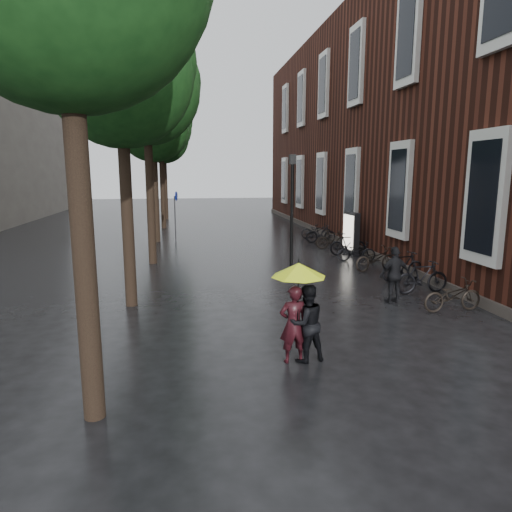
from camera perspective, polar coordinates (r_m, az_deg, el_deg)
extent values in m
plane|color=black|center=(7.24, 14.06, -20.35)|extent=(120.00, 120.00, 0.00)
cube|color=#38160F|center=(28.47, 19.09, 14.59)|extent=(10.00, 33.00, 12.00)
cube|color=silver|center=(13.78, 26.85, 6.54)|extent=(0.25, 1.60, 3.60)
cube|color=black|center=(13.72, 26.51, 6.56)|extent=(0.10, 1.20, 3.00)
cube|color=silver|center=(18.08, 17.59, 7.84)|extent=(0.25, 1.60, 3.60)
cube|color=black|center=(18.04, 17.30, 7.86)|extent=(0.10, 1.20, 3.00)
cube|color=silver|center=(18.70, 18.61, 24.91)|extent=(0.25, 1.60, 3.60)
cube|color=black|center=(18.66, 18.31, 24.96)|extent=(0.10, 1.20, 3.00)
cube|color=silver|center=(22.67, 11.94, 8.54)|extent=(0.25, 1.60, 3.60)
cube|color=black|center=(22.63, 11.71, 8.54)|extent=(0.10, 1.20, 3.00)
cube|color=silver|center=(23.17, 12.50, 22.25)|extent=(0.25, 1.60, 3.60)
cube|color=black|center=(23.13, 12.25, 22.28)|extent=(0.10, 1.20, 3.00)
cube|color=silver|center=(27.40, 8.21, 8.95)|extent=(0.25, 1.60, 3.60)
cube|color=black|center=(27.37, 8.01, 8.95)|extent=(0.10, 1.20, 3.00)
cube|color=silver|center=(27.81, 8.53, 20.35)|extent=(0.25, 1.60, 3.60)
cube|color=black|center=(27.79, 8.32, 20.36)|extent=(0.10, 1.20, 3.00)
cube|color=silver|center=(32.21, 5.58, 9.22)|extent=(0.25, 1.60, 3.60)
cube|color=black|center=(32.19, 5.41, 9.22)|extent=(0.10, 1.20, 3.00)
cube|color=silver|center=(32.57, 5.77, 18.94)|extent=(0.25, 1.60, 3.60)
cube|color=black|center=(32.54, 5.59, 18.95)|extent=(0.10, 1.20, 3.00)
cube|color=silver|center=(37.08, 3.64, 9.40)|extent=(0.25, 1.60, 3.60)
cube|color=black|center=(37.06, 3.49, 9.40)|extent=(0.10, 1.20, 3.00)
cube|color=silver|center=(37.38, 3.74, 17.86)|extent=(0.25, 1.60, 3.60)
cube|color=black|center=(37.36, 3.58, 17.87)|extent=(0.10, 1.20, 3.00)
cube|color=#3F3833|center=(26.72, 8.99, 2.76)|extent=(0.40, 33.00, 0.30)
cylinder|color=black|center=(6.98, -20.62, -1.26)|extent=(0.32, 0.32, 4.68)
cylinder|color=black|center=(12.87, -15.74, 3.74)|extent=(0.32, 0.32, 4.51)
cylinder|color=black|center=(18.78, -13.05, 6.54)|extent=(0.32, 0.32, 4.95)
cylinder|color=black|center=(24.78, -12.41, 6.81)|extent=(0.32, 0.32, 4.40)
cylinder|color=black|center=(30.75, -11.58, 7.87)|extent=(0.32, 0.32, 4.79)
cylinder|color=black|center=(36.75, -11.24, 8.10)|extent=(0.32, 0.32, 4.57)
imported|color=black|center=(8.95, 4.71, -8.49)|extent=(0.59, 0.41, 1.54)
imported|color=black|center=(9.03, 6.31, -8.34)|extent=(0.87, 0.74, 1.54)
cylinder|color=black|center=(8.75, 5.27, -6.02)|extent=(0.02, 0.02, 1.34)
cone|color=#E4FF1A|center=(8.59, 5.35, -1.73)|extent=(1.05, 1.05, 0.27)
cylinder|color=black|center=(8.55, 5.37, -0.59)|extent=(0.02, 0.02, 0.08)
imported|color=black|center=(13.48, 16.93, -2.28)|extent=(1.00, 0.53, 1.62)
imported|color=black|center=(13.26, 23.35, -4.54)|extent=(1.70, 0.68, 0.88)
imported|color=black|center=(14.82, 20.04, -2.48)|extent=(1.75, 0.58, 1.03)
imported|color=black|center=(16.36, 17.91, -1.19)|extent=(1.77, 0.84, 1.02)
imported|color=black|center=(17.71, 14.72, -0.33)|extent=(1.86, 1.01, 0.93)
imported|color=black|center=(19.45, 12.44, 0.57)|extent=(1.65, 0.83, 0.83)
imported|color=black|center=(20.78, 11.42, 1.47)|extent=(1.67, 0.51, 1.00)
imported|color=black|center=(22.30, 9.48, 2.04)|extent=(1.60, 0.77, 0.93)
imported|color=black|center=(24.22, 8.11, 2.79)|extent=(1.61, 0.46, 0.97)
imported|color=black|center=(25.69, 7.56, 3.14)|extent=(1.76, 0.86, 0.88)
cube|color=black|center=(21.12, 11.81, 2.82)|extent=(0.26, 1.25, 1.89)
cube|color=beige|center=(21.07, 11.46, 2.95)|extent=(0.04, 1.05, 1.55)
cylinder|color=black|center=(16.92, 4.49, 4.79)|extent=(0.12, 0.12, 4.02)
cube|color=black|center=(16.84, 4.60, 11.95)|extent=(0.22, 0.22, 0.35)
sphere|color=#FFE5B2|center=(16.84, 4.60, 11.95)|extent=(0.18, 0.18, 0.18)
cylinder|color=#262628|center=(24.67, -10.07, 4.57)|extent=(0.06, 0.06, 2.42)
cylinder|color=#0D1D93|center=(24.58, -9.94, 7.39)|extent=(0.03, 0.48, 0.48)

